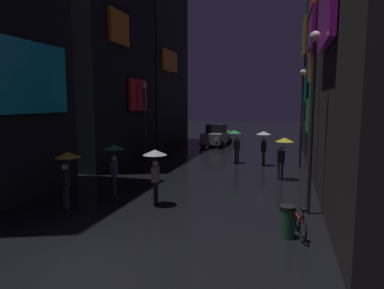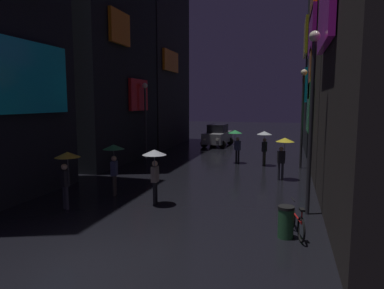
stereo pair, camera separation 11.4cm
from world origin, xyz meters
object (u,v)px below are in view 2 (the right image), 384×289
object	(u,v)px
pedestrian_far_right_yellow	(284,147)
car_distant	(218,136)
pedestrian_foreground_left_green	(114,155)
pedestrian_near_crossing_clear	(264,139)
bicycle_parked_at_storefront	(297,222)
streetlamp_left_far	(145,112)
streetlamp_right_near	(312,104)
pedestrian_foreground_right_yellow	(67,164)
streetlamp_right_far	(303,107)
trash_bin	(286,222)
pedestrian_midstreet_left_green	(236,137)
pedestrian_midstreet_centre_clear	(155,161)

from	to	relation	value
pedestrian_far_right_yellow	car_distant	world-z (taller)	pedestrian_far_right_yellow
pedestrian_foreground_left_green	pedestrian_near_crossing_clear	bearing A→B (deg)	56.80
pedestrian_foreground_left_green	bicycle_parked_at_storefront	bearing A→B (deg)	-18.86
car_distant	streetlamp_left_far	bearing A→B (deg)	-111.01
car_distant	streetlamp_right_near	size ratio (longest dim) A/B	0.69
pedestrian_foreground_right_yellow	streetlamp_right_far	size ratio (longest dim) A/B	0.37
pedestrian_far_right_yellow	streetlamp_right_near	world-z (taller)	streetlamp_right_near
pedestrian_foreground_left_green	trash_bin	size ratio (longest dim) A/B	2.28
bicycle_parked_at_storefront	streetlamp_right_near	size ratio (longest dim) A/B	0.29
pedestrian_near_crossing_clear	pedestrian_far_right_yellow	bearing A→B (deg)	-71.95
streetlamp_right_near	trash_bin	xyz separation A→B (m)	(-0.70, -2.37, -3.34)
pedestrian_far_right_yellow	pedestrian_midstreet_left_green	distance (m)	4.99
pedestrian_far_right_yellow	pedestrian_near_crossing_clear	xyz separation A→B (m)	(-1.20, 3.69, 0.00)
bicycle_parked_at_storefront	streetlamp_left_far	bearing A→B (deg)	130.96
streetlamp_left_far	pedestrian_far_right_yellow	bearing A→B (deg)	-22.75
pedestrian_foreground_right_yellow	streetlamp_right_near	world-z (taller)	streetlamp_right_near
car_distant	streetlamp_left_far	distance (m)	9.26
pedestrian_near_crossing_clear	car_distant	distance (m)	9.70
pedestrian_foreground_right_yellow	pedestrian_near_crossing_clear	xyz separation A→B (m)	(6.17, 10.74, 0.00)
streetlamp_right_near	pedestrian_foreground_left_green	bearing A→B (deg)	176.77
streetlamp_right_near	pedestrian_midstreet_left_green	bearing A→B (deg)	113.10
car_distant	bicycle_parked_at_storefront	bearing A→B (deg)	-71.79
pedestrian_near_crossing_clear	bicycle_parked_at_storefront	xyz separation A→B (m)	(1.74, -10.95, -1.28)
pedestrian_foreground_right_yellow	pedestrian_foreground_left_green	distance (m)	2.36
bicycle_parked_at_storefront	streetlamp_left_far	size ratio (longest dim) A/B	0.35
pedestrian_far_right_yellow	pedestrian_midstreet_left_green	size ratio (longest dim) A/B	1.00
pedestrian_near_crossing_clear	streetlamp_right_far	bearing A→B (deg)	-6.17
bicycle_parked_at_storefront	pedestrian_near_crossing_clear	bearing A→B (deg)	99.04
streetlamp_right_far	streetlamp_right_near	size ratio (longest dim) A/B	0.93
car_distant	streetlamp_right_far	distance (m)	11.35
pedestrian_midstreet_left_green	car_distant	size ratio (longest dim) A/B	0.50
pedestrian_midstreet_centre_clear	streetlamp_left_far	world-z (taller)	streetlamp_left_far
pedestrian_midstreet_centre_clear	pedestrian_foreground_left_green	xyz separation A→B (m)	(-2.17, 0.85, 0.00)
pedestrian_foreground_left_green	car_distant	xyz separation A→B (m)	(0.89, 16.94, -0.74)
pedestrian_midstreet_left_green	streetlamp_left_far	bearing A→B (deg)	-178.13
pedestrian_foreground_left_green	pedestrian_midstreet_left_green	distance (m)	9.54
pedestrian_near_crossing_clear	trash_bin	size ratio (longest dim) A/B	2.28
streetlamp_left_far	streetlamp_right_near	xyz separation A→B (m)	(10.00, -9.01, 0.57)
pedestrian_far_right_yellow	car_distant	distance (m)	13.52
pedestrian_near_crossing_clear	streetlamp_right_near	bearing A→B (deg)	-76.48
streetlamp_left_far	streetlamp_right_far	world-z (taller)	streetlamp_right_far
pedestrian_midstreet_centre_clear	pedestrian_near_crossing_clear	bearing A→B (deg)	70.11
pedestrian_midstreet_centre_clear	pedestrian_foreground_left_green	distance (m)	2.33
streetlamp_left_far	streetlamp_right_near	distance (m)	13.47
pedestrian_foreground_right_yellow	streetlamp_left_far	distance (m)	11.09
streetlamp_right_near	pedestrian_near_crossing_clear	bearing A→B (deg)	103.52
pedestrian_far_right_yellow	bicycle_parked_at_storefront	xyz separation A→B (m)	(0.54, -7.26, -1.28)
bicycle_parked_at_storefront	car_distant	bearing A→B (deg)	108.21
pedestrian_midstreet_left_green	trash_bin	distance (m)	12.08
pedestrian_near_crossing_clear	trash_bin	bearing A→B (deg)	-82.72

